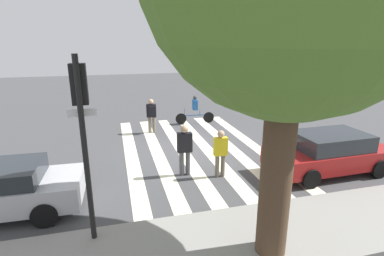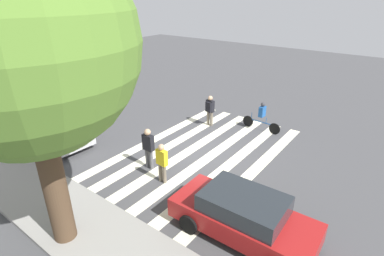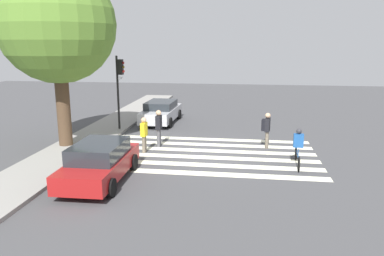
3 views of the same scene
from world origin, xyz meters
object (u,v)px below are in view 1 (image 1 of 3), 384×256
Objects in this scene: pedestrian_adult_yellow_jacket at (152,113)px; traffic_light at (82,116)px; cyclist_far_lane at (195,108)px; pedestrian_adult_tall_backpack at (220,151)px; car_parked_far_curb at (329,152)px; pedestrian_adult_blue_shirt at (185,147)px.

traffic_light is at bearing -96.46° from pedestrian_adult_yellow_jacket.
cyclist_far_lane is (-4.98, -9.18, -2.14)m from traffic_light.
pedestrian_adult_tall_backpack reaches higher than car_parked_far_curb.
pedestrian_adult_yellow_jacket is 5.82m from pedestrian_adult_tall_backpack.
car_parked_far_curb is at bearing 114.19° from cyclist_far_lane.
pedestrian_adult_blue_shirt is 5.07m from car_parked_far_curb.
cyclist_far_lane is (-0.97, -6.75, -0.07)m from pedestrian_adult_tall_backpack.
pedestrian_adult_yellow_jacket is 1.04× the size of pedestrian_adult_tall_backpack.
traffic_light is at bearing 34.93° from pedestrian_adult_tall_backpack.
pedestrian_adult_tall_backpack is (-1.13, 0.43, -0.08)m from pedestrian_adult_blue_shirt.
pedestrian_adult_yellow_jacket reaches higher than pedestrian_adult_tall_backpack.
traffic_light reaches higher than car_parked_far_curb.
pedestrian_adult_blue_shirt is at bearing -135.14° from traffic_light.
pedestrian_adult_blue_shirt is at bearing -17.19° from pedestrian_adult_tall_backpack.
pedestrian_adult_blue_shirt is (-0.44, 5.17, 0.01)m from pedestrian_adult_yellow_jacket.
pedestrian_adult_blue_shirt is at bearing -74.75° from pedestrian_adult_yellow_jacket.
traffic_light is 4.51m from pedestrian_adult_blue_shirt.
pedestrian_adult_yellow_jacket is 0.95× the size of pedestrian_adult_blue_shirt.
cyclist_far_lane is at bearing -118.48° from traffic_light.
cyclist_far_lane is (-2.55, -1.14, -0.15)m from pedestrian_adult_yellow_jacket.
pedestrian_adult_yellow_jacket is at bearing -106.85° from traffic_light.
car_parked_far_curb is at bearing 174.33° from pedestrian_adult_tall_backpack.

